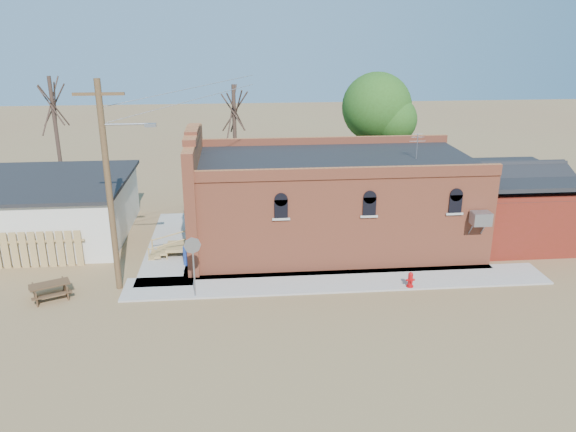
{
  "coord_description": "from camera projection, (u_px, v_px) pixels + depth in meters",
  "views": [
    {
      "loc": [
        -2.84,
        -21.63,
        11.07
      ],
      "look_at": [
        -0.57,
        3.25,
        2.4
      ],
      "focal_mm": 35.0,
      "sensor_mm": 36.0,
      "label": 1
    }
  ],
  "objects": [
    {
      "name": "red_shed",
      "position": [
        511.0,
        198.0,
        29.64
      ],
      "size": [
        5.4,
        6.4,
        4.3
      ],
      "color": "maroon",
      "rests_on": "ground"
    },
    {
      "name": "utility_pole",
      "position": [
        110.0,
        183.0,
        23.09
      ],
      "size": [
        3.12,
        0.26,
        9.0
      ],
      "color": "#462B1C",
      "rests_on": "ground"
    },
    {
      "name": "wood_fence",
      "position": [
        29.0,
        250.0,
        26.4
      ],
      "size": [
        5.2,
        0.1,
        1.8
      ],
      "primitive_type": null,
      "color": "olive",
      "rests_on": "ground"
    },
    {
      "name": "tree_bare_far",
      "position": [
        52.0,
        104.0,
        34.11
      ],
      "size": [
        2.8,
        2.8,
        8.16
      ],
      "color": "#4A342A",
      "rests_on": "ground"
    },
    {
      "name": "tree_leafy",
      "position": [
        377.0,
        107.0,
        35.49
      ],
      "size": [
        4.4,
        4.4,
        8.15
      ],
      "color": "#4A342A",
      "rests_on": "ground"
    },
    {
      "name": "ground",
      "position": [
        308.0,
        293.0,
        24.22
      ],
      "size": [
        120.0,
        120.0,
        0.0
      ],
      "primitive_type": "plane",
      "color": "brown",
      "rests_on": "ground"
    },
    {
      "name": "fire_hydrant",
      "position": [
        410.0,
        280.0,
        24.46
      ],
      "size": [
        0.4,
        0.38,
        0.7
      ],
      "rotation": [
        0.0,
        0.0,
        0.17
      ],
      "color": "#AC090C",
      "rests_on": "sidewalk_south"
    },
    {
      "name": "stop_sign",
      "position": [
        193.0,
        251.0,
        23.11
      ],
      "size": [
        0.71,
        0.24,
        2.67
      ],
      "rotation": [
        0.0,
        0.0,
        -0.16
      ],
      "color": "gray",
      "rests_on": "sidewalk_south"
    },
    {
      "name": "sidewalk_west",
      "position": [
        174.0,
        245.0,
        29.31
      ],
      "size": [
        2.6,
        10.0,
        0.08
      ],
      "primitive_type": "cube",
      "color": "#9E9991",
      "rests_on": "ground"
    },
    {
      "name": "tree_bare_near",
      "position": [
        234.0,
        110.0,
        34.24
      ],
      "size": [
        2.8,
        2.8,
        7.65
      ],
      "color": "#4A342A",
      "rests_on": "ground"
    },
    {
      "name": "sidewalk_south",
      "position": [
        339.0,
        281.0,
        25.18
      ],
      "size": [
        19.0,
        2.2,
        0.08
      ],
      "primitive_type": "cube",
      "color": "#9E9991",
      "rests_on": "ground"
    },
    {
      "name": "trash_barrel",
      "position": [
        189.0,
        255.0,
        26.75
      ],
      "size": [
        0.74,
        0.74,
        0.9
      ],
      "primitive_type": "cylinder",
      "rotation": [
        0.0,
        0.0,
        0.33
      ],
      "color": "navy",
      "rests_on": "sidewalk_west"
    },
    {
      "name": "brick_bar",
      "position": [
        327.0,
        202.0,
        28.76
      ],
      "size": [
        16.4,
        7.97,
        6.3
      ],
      "color": "#BC5839",
      "rests_on": "ground"
    },
    {
      "name": "picnic_table",
      "position": [
        50.0,
        289.0,
        23.61
      ],
      "size": [
        1.94,
        1.74,
        0.66
      ],
      "rotation": [
        0.0,
        0.0,
        0.43
      ],
      "color": "#49301D",
      "rests_on": "ground"
    }
  ]
}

